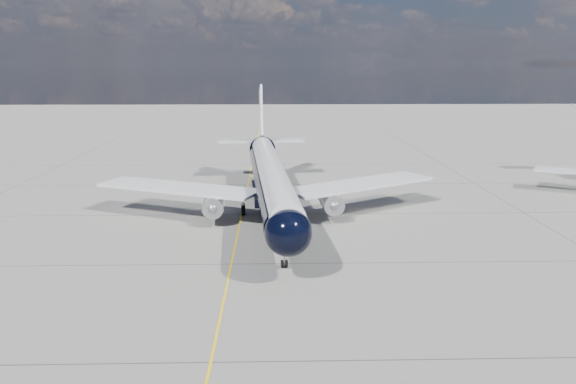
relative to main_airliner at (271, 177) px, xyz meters
name	(u,v)px	position (x,y,z in m)	size (l,w,h in m)	color
ground	(244,203)	(-3.08, 4.74, -3.98)	(320.00, 320.00, 0.00)	gray
taxiway_centerline	(242,214)	(-3.08, -0.26, -3.98)	(0.16, 160.00, 0.01)	yellow
main_airliner	(271,177)	(0.00, 0.00, 0.00)	(36.44, 44.45, 12.84)	black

